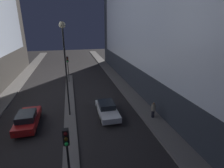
{
  "coord_description": "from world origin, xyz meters",
  "views": [
    {
      "loc": [
        0.54,
        -3.89,
        9.43
      ],
      "look_at": [
        6.57,
        21.4,
        0.5
      ],
      "focal_mm": 28.0,
      "sensor_mm": 36.0,
      "label": 1
    }
  ],
  "objects_px": {
    "traffic_light_near": "(67,148)",
    "street_lamp": "(64,51)",
    "car_right_lane": "(107,109)",
    "pedestrian_on_right_sidewalk": "(153,110)",
    "traffic_light_mid": "(68,64)",
    "car_left_lane": "(27,119)"
  },
  "relations": [
    {
      "from": "car_left_lane",
      "to": "pedestrian_on_right_sidewalk",
      "type": "distance_m",
      "value": 12.51
    },
    {
      "from": "traffic_light_near",
      "to": "street_lamp",
      "type": "bearing_deg",
      "value": 90.0
    },
    {
      "from": "street_lamp",
      "to": "pedestrian_on_right_sidewalk",
      "type": "xyz_separation_m",
      "value": [
        8.48,
        -2.59,
        -5.93
      ]
    },
    {
      "from": "traffic_light_near",
      "to": "car_right_lane",
      "type": "height_order",
      "value": "traffic_light_near"
    },
    {
      "from": "traffic_light_near",
      "to": "car_left_lane",
      "type": "xyz_separation_m",
      "value": [
        -3.94,
        8.37,
        -2.51
      ]
    },
    {
      "from": "traffic_light_mid",
      "to": "car_right_lane",
      "type": "bearing_deg",
      "value": -72.55
    },
    {
      "from": "traffic_light_mid",
      "to": "car_left_lane",
      "type": "height_order",
      "value": "traffic_light_mid"
    },
    {
      "from": "pedestrian_on_right_sidewalk",
      "to": "car_right_lane",
      "type": "bearing_deg",
      "value": 158.51
    },
    {
      "from": "traffic_light_near",
      "to": "street_lamp",
      "type": "distance_m",
      "value": 10.24
    },
    {
      "from": "street_lamp",
      "to": "pedestrian_on_right_sidewalk",
      "type": "bearing_deg",
      "value": -17.0
    },
    {
      "from": "traffic_light_near",
      "to": "street_lamp",
      "type": "xyz_separation_m",
      "value": [
        0.0,
        9.57,
        3.66
      ]
    },
    {
      "from": "car_right_lane",
      "to": "traffic_light_near",
      "type": "bearing_deg",
      "value": -114.24
    },
    {
      "from": "traffic_light_near",
      "to": "car_right_lane",
      "type": "xyz_separation_m",
      "value": [
        3.94,
        8.76,
        -2.57
      ]
    },
    {
      "from": "street_lamp",
      "to": "traffic_light_mid",
      "type": "bearing_deg",
      "value": 90.0
    },
    {
      "from": "traffic_light_near",
      "to": "traffic_light_mid",
      "type": "distance_m",
      "value": 21.3
    },
    {
      "from": "traffic_light_near",
      "to": "pedestrian_on_right_sidewalk",
      "type": "bearing_deg",
      "value": 39.41
    },
    {
      "from": "car_left_lane",
      "to": "street_lamp",
      "type": "bearing_deg",
      "value": 16.89
    },
    {
      "from": "street_lamp",
      "to": "car_right_lane",
      "type": "bearing_deg",
      "value": -11.55
    },
    {
      "from": "traffic_light_mid",
      "to": "street_lamp",
      "type": "bearing_deg",
      "value": -90.0
    },
    {
      "from": "traffic_light_near",
      "to": "pedestrian_on_right_sidewalk",
      "type": "distance_m",
      "value": 11.21
    },
    {
      "from": "pedestrian_on_right_sidewalk",
      "to": "traffic_light_mid",
      "type": "bearing_deg",
      "value": 120.63
    },
    {
      "from": "traffic_light_near",
      "to": "traffic_light_mid",
      "type": "bearing_deg",
      "value": 90.0
    }
  ]
}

